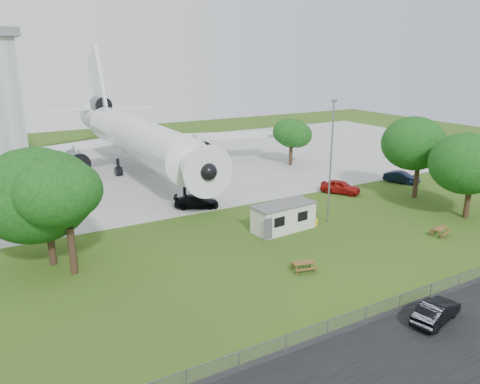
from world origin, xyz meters
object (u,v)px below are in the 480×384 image
site_cabin (283,217)px  picnic_east (439,236)px  picnic_west (304,271)px  airliner (134,135)px  car_centre_sedan (436,312)px

site_cabin → picnic_east: size_ratio=3.80×
site_cabin → picnic_west: 8.99m
airliner → picnic_west: (1.34, -37.38, -5.27)m
airliner → picnic_east: size_ratio=26.52×
airliner → picnic_west: 37.77m
site_cabin → car_centre_sedan: bearing=-92.7°
picnic_east → car_centre_sedan: (-12.61, -9.47, 0.70)m
picnic_west → picnic_east: same height
site_cabin → picnic_west: bearing=-114.6°
site_cabin → picnic_west: size_ratio=3.80×
airliner → car_centre_sedan: bearing=-84.9°
picnic_east → airliner: bearing=98.2°
picnic_east → car_centre_sedan: size_ratio=0.43×
site_cabin → picnic_east: (11.75, -8.47, -1.31)m
picnic_east → car_centre_sedan: car_centre_sedan is taller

